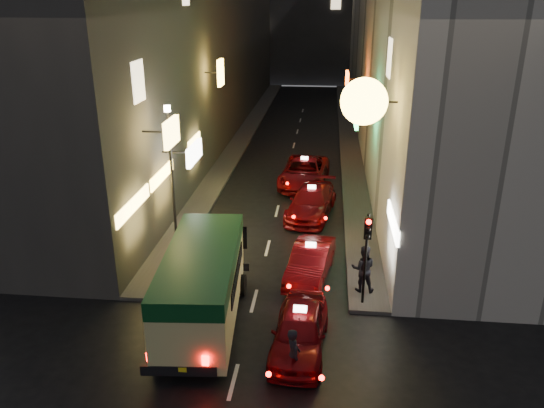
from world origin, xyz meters
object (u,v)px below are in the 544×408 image
(traffic_light, at_px, (367,241))
(lamp_post, at_px, (171,167))
(minibus, at_px, (202,279))
(pedestrian_crossing, at_px, (293,351))
(taxi_near, at_px, (300,327))

(traffic_light, height_order, lamp_post, lamp_post)
(minibus, relative_size, pedestrian_crossing, 3.52)
(minibus, distance_m, pedestrian_crossing, 4.18)
(lamp_post, bearing_deg, taxi_near, -50.12)
(minibus, xyz_separation_m, lamp_post, (-2.69, 6.13, 1.95))
(lamp_post, bearing_deg, pedestrian_crossing, -55.47)
(taxi_near, xyz_separation_m, lamp_post, (-6.05, 7.24, 2.90))
(minibus, distance_m, taxi_near, 3.66)
(traffic_light, bearing_deg, lamp_post, 151.09)
(pedestrian_crossing, distance_m, lamp_post, 10.83)
(minibus, bearing_deg, pedestrian_crossing, -37.52)
(pedestrian_crossing, xyz_separation_m, traffic_light, (2.26, 4.10, 1.74))
(pedestrian_crossing, relative_size, lamp_post, 0.30)
(minibus, distance_m, traffic_light, 5.81)
(taxi_near, bearing_deg, traffic_light, 51.50)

